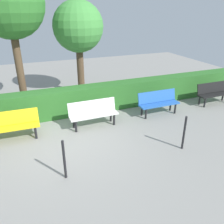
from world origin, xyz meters
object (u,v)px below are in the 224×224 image
object	(u,v)px
bench_black	(214,92)
tree_mid	(9,3)
bench_white	(93,112)
bench_yellow	(11,125)
tree_near	(78,28)
bench_blue	(158,102)

from	to	relation	value
bench_black	tree_mid	distance (m)	8.34
bench_white	bench_yellow	bearing A→B (deg)	-1.96
bench_yellow	tree_mid	size ratio (longest dim) A/B	0.33
bench_yellow	bench_white	bearing A→B (deg)	-179.96
bench_black	tree_near	size ratio (longest dim) A/B	0.39
bench_black	bench_yellow	bearing A→B (deg)	-0.01
bench_yellow	tree_near	size ratio (longest dim) A/B	0.41
bench_black	bench_white	xyz separation A→B (m)	(5.20, 0.08, 0.00)
bench_white	bench_black	bearing A→B (deg)	-179.56
bench_black	tree_mid	xyz separation A→B (m)	(7.25, -2.51, 3.28)
tree_mid	bench_white	bearing A→B (deg)	128.34
bench_black	tree_near	bearing A→B (deg)	-33.77
tree_near	bench_yellow	bearing A→B (deg)	46.68
bench_black	bench_blue	bearing A→B (deg)	1.21
bench_yellow	tree_mid	xyz separation A→B (m)	(-0.49, -2.52, 3.28)
tree_near	tree_mid	distance (m)	2.73
bench_black	tree_mid	world-z (taller)	tree_mid
bench_black	bench_blue	world-z (taller)	same
bench_white	tree_near	xyz separation A→B (m)	(-0.45, -3.24, 2.40)
bench_white	bench_yellow	distance (m)	2.54
bench_black	tree_near	distance (m)	6.19
bench_white	bench_yellow	size ratio (longest dim) A/B	0.98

